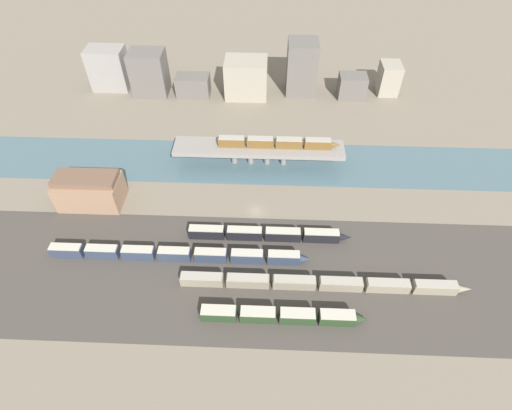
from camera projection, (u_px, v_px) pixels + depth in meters
name	position (u px, v px, depth m)	size (l,w,h in m)	color
ground_plane	(256.00, 211.00, 126.61)	(400.00, 400.00, 0.00)	#756B5B
railbed_yard	(253.00, 275.00, 110.00)	(280.00, 42.00, 0.01)	#423D38
river_water	(259.00, 163.00, 143.15)	(320.00, 23.30, 0.01)	#47606B
bridge	(259.00, 149.00, 138.69)	(59.11, 9.73, 7.31)	gray
train_on_bridge	(278.00, 143.00, 136.41)	(41.75, 2.68, 3.63)	brown
train_yard_near	(283.00, 315.00, 99.62)	(41.82, 3.20, 3.51)	#23381E
train_yard_mid	(323.00, 283.00, 106.06)	(77.32, 2.70, 3.55)	gray
train_yard_far	(178.00, 254.00, 112.46)	(73.99, 2.73, 3.96)	#2D384C
train_yard_outer	(268.00, 234.00, 117.68)	(48.17, 2.76, 3.83)	black
warehouse_building	(89.00, 190.00, 125.80)	(19.70, 11.20, 11.08)	#937056
city_block_far_left	(109.00, 68.00, 173.06)	(15.69, 10.50, 17.87)	gray
city_block_left	(149.00, 73.00, 169.81)	(14.56, 11.51, 18.47)	#605B56
city_block_center	(193.00, 85.00, 172.03)	(14.18, 8.69, 8.75)	#605B56
city_block_right	(246.00, 78.00, 169.56)	(17.73, 13.61, 15.72)	gray
city_block_far_right	(302.00, 67.00, 169.35)	(12.51, 12.59, 22.24)	#605B56
city_block_tall	(352.00, 86.00, 170.68)	(11.53, 8.68, 9.75)	#605B56
city_block_low	(389.00, 78.00, 172.10)	(8.46, 10.36, 12.93)	gray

